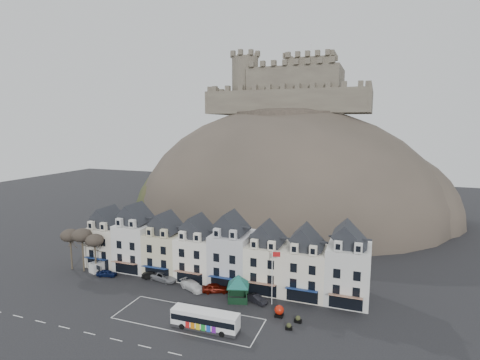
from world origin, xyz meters
name	(u,v)px	position (x,y,z in m)	size (l,w,h in m)	color
ground	(172,320)	(0.00, 0.00, 0.00)	(300.00, 300.00, 0.00)	black
coach_bay_markings	(188,319)	(2.00, 1.25, 0.00)	(22.00, 7.50, 0.01)	silver
townhouse_terrace	(216,252)	(0.15, 15.97, 5.30)	(54.40, 9.35, 11.80)	silver
castle_hill	(287,215)	(1.25, 68.95, 0.11)	(100.00, 76.00, 68.00)	#3B342D
castle	(292,88)	(0.51, 75.93, 40.19)	(50.20, 22.20, 22.00)	brown
tree_left_far	(70,236)	(-29.00, 10.50, 6.90)	(3.61, 3.61, 8.24)	#3C3326
tree_left_mid	(82,236)	(-26.00, 10.50, 7.24)	(3.78, 3.78, 8.64)	#3C3326
tree_left_near	(94,241)	(-23.00, 10.50, 6.55)	(3.43, 3.43, 7.84)	#3C3326
bus	(205,319)	(5.64, -0.47, 1.53)	(9.86, 2.51, 2.77)	#262628
bus_shelter	(238,281)	(7.00, 9.29, 3.46)	(6.76, 6.76, 4.46)	black
red_buoy	(279,311)	(14.57, 6.59, 0.90)	(1.42, 1.42, 1.76)	black
flagpole	(273,274)	(12.59, 10.02, 5.18)	(1.28, 0.37, 9.07)	silver
white_van	(101,265)	(-23.09, 12.00, 0.99)	(3.09, 4.67, 1.97)	silver
planter_west	(289,326)	(16.77, 3.50, 0.47)	(1.03, 0.68, 0.98)	black
planter_east	(298,319)	(17.59, 5.83, 0.51)	(1.11, 0.74, 1.05)	black
car_navy	(107,273)	(-20.00, 9.91, 0.65)	(1.54, 3.82, 1.30)	#0C1740
car_black	(154,275)	(-10.80, 12.00, 0.74)	(1.57, 4.51, 1.48)	black
car_silver	(164,277)	(-8.74, 12.00, 0.78)	(2.58, 5.52, 1.56)	#939499
car_white	(193,286)	(-1.97, 10.38, 0.75)	(2.10, 5.17, 1.50)	white
car_maroon	(215,288)	(2.20, 10.79, 0.78)	(1.85, 4.60, 1.57)	#4F0C04
car_charcoal	(256,299)	(10.00, 9.63, 0.64)	(1.36, 3.91, 1.29)	black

